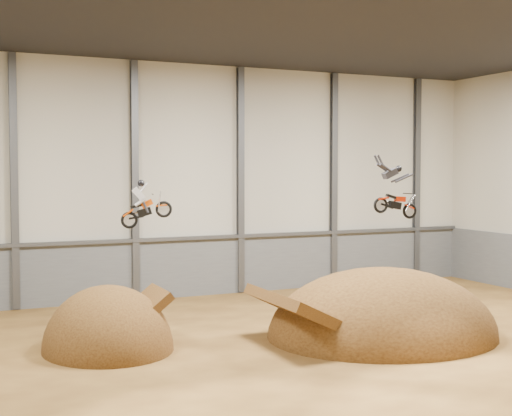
{
  "coord_description": "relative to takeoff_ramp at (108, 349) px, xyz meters",
  "views": [
    {
      "loc": [
        -13.97,
        -25.74,
        7.6
      ],
      "look_at": [
        -0.5,
        4.0,
        5.89
      ],
      "focal_mm": 50.0,
      "sensor_mm": 36.0,
      "label": 1
    }
  ],
  "objects": [
    {
      "name": "steel_column_4",
      "position": [
        17.36,
        10.69,
        7.0
      ],
      "size": [
        0.4,
        0.36,
        13.9
      ],
      "primitive_type": "cube",
      "color": "#47494F",
      "rests_on": "ground"
    },
    {
      "name": "floor",
      "position": [
        7.36,
        -4.11,
        0.0
      ],
      "size": [
        40.0,
        40.0,
        0.0
      ],
      "primitive_type": "plane",
      "color": "#513415",
      "rests_on": "ground"
    },
    {
      "name": "steel_column_3",
      "position": [
        10.69,
        10.69,
        7.0
      ],
      "size": [
        0.4,
        0.36,
        13.9
      ],
      "primitive_type": "cube",
      "color": "#47494F",
      "rests_on": "ground"
    },
    {
      "name": "steel_rail",
      "position": [
        7.36,
        10.64,
        3.55
      ],
      "size": [
        39.8,
        0.35,
        0.2
      ],
      "primitive_type": "cube",
      "color": "#47494F",
      "rests_on": "lower_band_back"
    },
    {
      "name": "fmx_rider_a",
      "position": [
        1.95,
        0.41,
        6.36
      ],
      "size": [
        2.9,
        1.46,
        2.63
      ],
      "primitive_type": null,
      "rotation": [
        0.0,
        -0.3,
        -0.23
      ],
      "color": "#D54C06"
    },
    {
      "name": "landing_ramp",
      "position": [
        12.09,
        -2.68,
        0.0
      ],
      "size": [
        10.85,
        9.6,
        6.26
      ],
      "primitive_type": "ellipsoid",
      "color": "#3A230E",
      "rests_on": "ground"
    },
    {
      "name": "steel_column_2",
      "position": [
        4.02,
        10.69,
        7.0
      ],
      "size": [
        0.4,
        0.36,
        13.9
      ],
      "primitive_type": "cube",
      "color": "#47494F",
      "rests_on": "ground"
    },
    {
      "name": "steel_column_5",
      "position": [
        24.02,
        10.69,
        7.0
      ],
      "size": [
        0.4,
        0.36,
        13.9
      ],
      "primitive_type": "cube",
      "color": "#47494F",
      "rests_on": "ground"
    },
    {
      "name": "ceiling",
      "position": [
        7.36,
        -4.11,
        14.0
      ],
      "size": [
        40.0,
        40.0,
        0.0
      ],
      "primitive_type": "plane",
      "color": "black",
      "rests_on": "back_wall"
    },
    {
      "name": "lower_band_back",
      "position": [
        7.36,
        10.79,
        1.75
      ],
      "size": [
        39.8,
        0.18,
        3.5
      ],
      "primitive_type": "cube",
      "color": "slate",
      "rests_on": "ground"
    },
    {
      "name": "takeoff_ramp",
      "position": [
        0.0,
        0.0,
        0.0
      ],
      "size": [
        5.47,
        6.32,
        5.47
      ],
      "primitive_type": "ellipsoid",
      "color": "#3A230E",
      "rests_on": "ground"
    },
    {
      "name": "fmx_rider_b",
      "position": [
        13.12,
        -2.05,
        6.8
      ],
      "size": [
        3.58,
        1.12,
        3.17
      ],
      "primitive_type": null,
      "rotation": [
        0.0,
        0.19,
        -0.07
      ],
      "color": "red"
    },
    {
      "name": "steel_column_1",
      "position": [
        -2.64,
        10.69,
        7.0
      ],
      "size": [
        0.4,
        0.36,
        13.9
      ],
      "primitive_type": "cube",
      "color": "#47494F",
      "rests_on": "ground"
    },
    {
      "name": "back_wall",
      "position": [
        7.36,
        10.89,
        7.0
      ],
      "size": [
        40.0,
        0.1,
        14.0
      ],
      "primitive_type": "cube",
      "color": "beige",
      "rests_on": "ground"
    }
  ]
}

